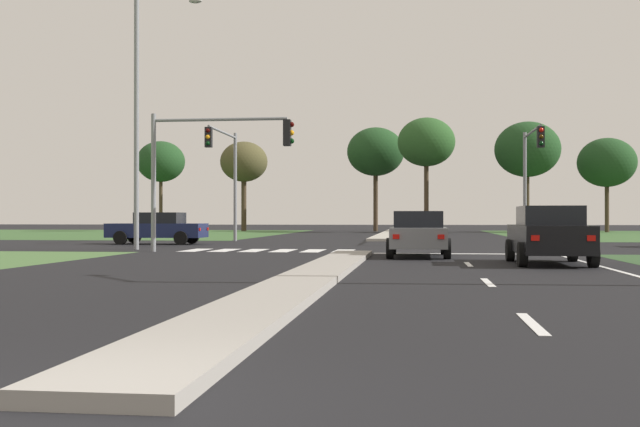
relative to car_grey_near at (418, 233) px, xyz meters
name	(u,v)px	position (x,y,z in m)	size (l,w,h in m)	color
ground_plane	(369,246)	(-2.16, 9.07, -0.76)	(200.00, 200.00, 0.00)	black
grass_verge_far_left	(66,233)	(-27.66, 33.57, -0.75)	(35.00, 35.00, 0.01)	#385B2D
median_island_near	(312,277)	(-2.16, -9.93, -0.69)	(1.20, 22.00, 0.14)	gray
median_island_far	(389,233)	(-2.16, 34.07, -0.69)	(1.20, 36.00, 0.14)	#ADA89E
lane_dash_near	(532,324)	(1.34, -16.15, -0.75)	(0.14, 2.00, 0.01)	silver
lane_dash_second	(488,282)	(1.34, -10.15, -0.75)	(0.14, 2.00, 0.01)	silver
lane_dash_third	(468,264)	(1.34, -4.15, -0.75)	(0.14, 2.00, 0.01)	silver
stop_bar_near	(466,254)	(1.64, 2.07, -0.75)	(6.40, 0.50, 0.01)	silver
crosswalk_bar_near	(195,250)	(-8.56, 3.87, -0.75)	(0.70, 2.80, 0.01)	silver
crosswalk_bar_second	(224,250)	(-7.41, 3.87, -0.75)	(0.70, 2.80, 0.01)	silver
crosswalk_bar_third	(254,250)	(-6.26, 3.87, -0.75)	(0.70, 2.80, 0.01)	silver
crosswalk_bar_fourth	(283,251)	(-5.11, 3.87, -0.75)	(0.70, 2.80, 0.01)	silver
crosswalk_bar_fifth	(313,251)	(-3.96, 3.87, -0.75)	(0.70, 2.80, 0.01)	silver
crosswalk_bar_sixth	(343,251)	(-2.81, 3.87, -0.75)	(0.70, 2.80, 0.01)	silver
car_grey_near	(418,233)	(0.00, 0.00, 0.00)	(1.96, 4.54, 1.47)	slate
car_black_second	(549,235)	(3.52, -3.76, 0.05)	(1.98, 4.29, 1.58)	black
car_navy_fourth	(158,228)	(-12.30, 10.46, 0.02)	(4.58, 2.06, 1.51)	#161E47
traffic_signal_far_left	(226,163)	(-9.76, 13.56, 3.30)	(0.32, 5.79, 5.81)	gray
traffic_signal_near_left	(208,154)	(-7.70, 2.47, 2.84)	(5.38, 0.32, 5.12)	gray
traffic_signal_far_right	(531,163)	(5.44, 13.60, 3.19)	(0.32, 5.63, 5.64)	gray
street_lamp_second	(142,105)	(-10.87, 4.33, 5.00)	(2.41, 1.51, 10.32)	gray
treeline_near	(161,162)	(-23.50, 44.41, 5.63)	(4.41, 4.41, 8.29)	#423323
treeline_second	(244,162)	(-16.06, 46.01, 5.63)	(4.39, 4.39, 8.31)	#423323
treeline_third	(376,152)	(-3.84, 46.00, 6.46)	(5.19, 5.19, 9.46)	#423323
treeline_fourth	(426,143)	(0.69, 41.16, 6.82)	(4.83, 4.83, 9.67)	#423323
treeline_fifth	(527,150)	(8.97, 40.90, 6.12)	(5.38, 5.38, 9.18)	#423323
treeline_seventh	(607,163)	(16.01, 44.05, 5.19)	(4.93, 4.93, 8.06)	#423323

